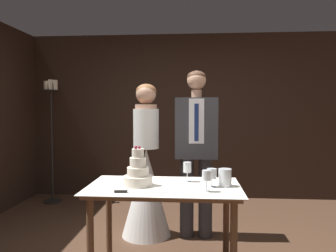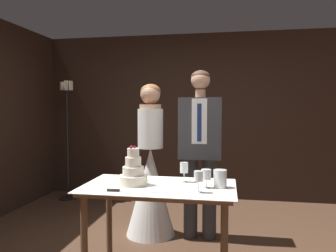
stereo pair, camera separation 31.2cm
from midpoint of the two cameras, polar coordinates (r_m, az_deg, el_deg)
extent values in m
cube|color=black|center=(5.20, 0.19, 1.71)|extent=(4.92, 0.12, 2.57)
cylinder|color=brown|center=(2.77, -16.75, -19.24)|extent=(0.06, 0.06, 0.72)
cylinder|color=brown|center=(2.61, 7.80, -20.59)|extent=(0.06, 0.06, 0.72)
cylinder|color=brown|center=(3.26, -13.07, -15.71)|extent=(0.06, 0.06, 0.72)
cylinder|color=brown|center=(3.12, 7.18, -16.49)|extent=(0.06, 0.06, 0.72)
cube|color=brown|center=(2.77, -3.99, -10.84)|extent=(1.21, 0.68, 0.03)
cube|color=white|center=(2.77, -3.99, -10.42)|extent=(1.27, 0.74, 0.01)
cylinder|color=silver|center=(2.78, -8.51, -9.44)|extent=(0.24, 0.24, 0.08)
cylinder|color=silver|center=(2.77, -8.52, -7.87)|extent=(0.18, 0.18, 0.07)
cylinder|color=silver|center=(2.75, -8.53, -6.30)|extent=(0.13, 0.13, 0.08)
cylinder|color=silver|center=(2.74, -8.55, -4.71)|extent=(0.10, 0.10, 0.07)
sphere|color=maroon|center=(2.73, -8.29, -3.76)|extent=(0.02, 0.02, 0.02)
sphere|color=maroon|center=(2.76, -8.84, -3.70)|extent=(0.02, 0.02, 0.02)
sphere|color=maroon|center=(2.72, -8.94, -3.79)|extent=(0.02, 0.02, 0.02)
cube|color=silver|center=(2.56, -7.15, -11.46)|extent=(0.31, 0.05, 0.00)
cylinder|color=black|center=(2.59, -11.74, -11.13)|extent=(0.10, 0.03, 0.02)
cylinder|color=silver|center=(2.57, 3.21, -11.34)|extent=(0.07, 0.07, 0.00)
cylinder|color=silver|center=(2.56, 3.21, -10.38)|extent=(0.01, 0.01, 0.08)
cylinder|color=silver|center=(2.55, 3.22, -8.61)|extent=(0.07, 0.07, 0.08)
cylinder|color=silver|center=(2.72, 4.33, -10.54)|extent=(0.08, 0.08, 0.00)
cylinder|color=silver|center=(2.72, 4.33, -9.81)|extent=(0.01, 0.01, 0.07)
cylinder|color=silver|center=(2.70, 4.34, -8.28)|extent=(0.08, 0.08, 0.08)
cylinder|color=silver|center=(2.90, 0.26, -9.67)|extent=(0.07, 0.07, 0.00)
cylinder|color=silver|center=(2.90, 0.26, -8.86)|extent=(0.01, 0.01, 0.08)
cylinder|color=silver|center=(2.88, 0.26, -7.21)|extent=(0.07, 0.07, 0.09)
cylinder|color=silver|center=(2.74, 6.66, -8.94)|extent=(0.11, 0.11, 0.15)
cylinder|color=beige|center=(2.75, 6.65, -9.75)|extent=(0.05, 0.05, 0.07)
sphere|color=#F9CC4C|center=(2.74, 6.66, -8.84)|extent=(0.02, 0.02, 0.02)
cone|color=white|center=(3.70, -6.26, -11.37)|extent=(0.54, 0.54, 0.97)
cylinder|color=white|center=(3.59, -6.33, -0.47)|extent=(0.28, 0.28, 0.43)
cylinder|color=tan|center=(3.59, -6.35, 3.39)|extent=(0.24, 0.24, 0.05)
sphere|color=tan|center=(3.59, -6.36, 5.52)|extent=(0.22, 0.22, 0.22)
ellipsoid|color=brown|center=(3.61, -6.32, 6.03)|extent=(0.22, 0.22, 0.16)
cylinder|color=#38383D|center=(3.66, 0.80, -12.32)|extent=(0.15, 0.15, 0.87)
cylinder|color=#38383D|center=(3.65, 4.05, -12.36)|extent=(0.15, 0.15, 0.87)
cube|color=#38383D|center=(3.53, 2.45, -0.35)|extent=(0.45, 0.24, 0.65)
cube|color=white|center=(3.40, 2.38, 0.84)|extent=(0.16, 0.01, 0.47)
cube|color=navy|center=(3.40, 2.38, 0.61)|extent=(0.04, 0.01, 0.39)
cylinder|color=tan|center=(3.53, 2.46, 5.63)|extent=(0.11, 0.11, 0.08)
sphere|color=tan|center=(3.54, 2.47, 7.98)|extent=(0.20, 0.20, 0.20)
ellipsoid|color=#472D1E|center=(3.55, 2.48, 8.54)|extent=(0.20, 0.20, 0.13)
cylinder|color=black|center=(5.40, -21.05, -12.13)|extent=(0.28, 0.28, 0.02)
cylinder|color=black|center=(5.25, -21.22, -3.28)|extent=(0.03, 0.03, 1.65)
cylinder|color=black|center=(5.22, -21.40, 5.82)|extent=(0.22, 0.22, 0.01)
cylinder|color=beige|center=(5.26, -22.15, 6.57)|extent=(0.06, 0.06, 0.13)
cylinder|color=beige|center=(5.23, -21.41, 6.72)|extent=(0.06, 0.06, 0.15)
cylinder|color=beige|center=(5.20, -20.66, 6.72)|extent=(0.06, 0.06, 0.14)
camera|label=1|loc=(0.16, -92.86, -0.15)|focal=35.00mm
camera|label=2|loc=(0.16, 87.14, 0.15)|focal=35.00mm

